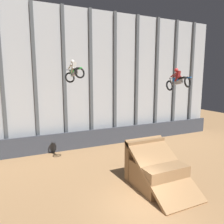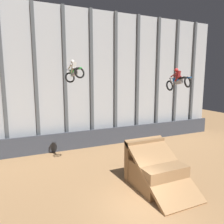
# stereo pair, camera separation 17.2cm
# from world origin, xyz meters

# --- Properties ---
(ground_plane) EXTENTS (60.00, 60.00, 0.00)m
(ground_plane) POSITION_xyz_m (0.00, 0.00, 0.00)
(ground_plane) COLOR #9E754C
(arena_back_wall) EXTENTS (32.00, 0.40, 12.89)m
(arena_back_wall) POSITION_xyz_m (-0.00, 11.45, 6.44)
(arena_back_wall) COLOR #ADB2B7
(arena_back_wall) RESTS_ON ground_plane
(lower_barrier) EXTENTS (31.36, 0.20, 1.68)m
(lower_barrier) POSITION_xyz_m (0.00, 10.65, 0.84)
(lower_barrier) COLOR #383D47
(lower_barrier) RESTS_ON ground_plane
(dirt_ramp) EXTENTS (2.80, 4.39, 2.80)m
(dirt_ramp) POSITION_xyz_m (2.09, 1.97, 0.97)
(dirt_ramp) COLOR #966F48
(dirt_ramp) RESTS_ON ground_plane
(rider_bike_left_air) EXTENTS (1.08, 1.78, 1.59)m
(rider_bike_left_air) POSITION_xyz_m (-1.83, 5.86, 7.05)
(rider_bike_left_air) COLOR black
(rider_bike_right_air) EXTENTS (1.12, 1.78, 1.58)m
(rider_bike_right_air) POSITION_xyz_m (4.49, 2.93, 6.48)
(rider_bike_right_air) COLOR black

